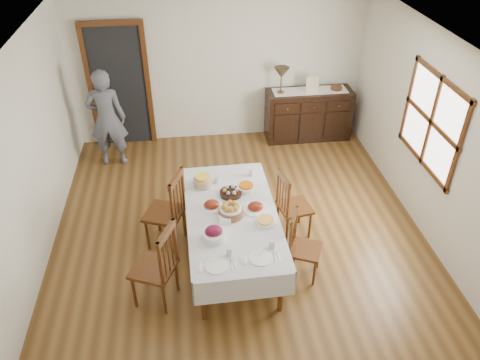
{
  "coord_description": "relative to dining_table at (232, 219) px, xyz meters",
  "views": [
    {
      "loc": [
        -0.6,
        -4.66,
        4.26
      ],
      "look_at": [
        0.0,
        0.1,
        0.95
      ],
      "focal_mm": 35.0,
      "sensor_mm": 36.0,
      "label": 1
    }
  ],
  "objects": [
    {
      "name": "ground",
      "position": [
        0.15,
        0.28,
        -0.65
      ],
      "size": [
        6.0,
        6.0,
        0.0
      ],
      "primitive_type": "plane",
      "color": "brown"
    },
    {
      "name": "room_shell",
      "position": [
        0.0,
        0.7,
        0.99
      ],
      "size": [
        5.02,
        6.02,
        2.65
      ],
      "color": "silver",
      "rests_on": "ground"
    },
    {
      "name": "dining_table",
      "position": [
        0.0,
        0.0,
        0.0
      ],
      "size": [
        1.12,
        2.16,
        0.74
      ],
      "rotation": [
        0.0,
        0.0,
        0.02
      ],
      "color": "silver",
      "rests_on": "ground"
    },
    {
      "name": "chair_left_near",
      "position": [
        -0.89,
        -0.57,
        -0.1
      ],
      "size": [
        0.59,
        0.59,
        1.08
      ],
      "rotation": [
        0.0,
        0.0,
        -1.98
      ],
      "color": "#4E2810",
      "rests_on": "ground"
    },
    {
      "name": "chair_left_far",
      "position": [
        -0.78,
        0.4,
        -0.09
      ],
      "size": [
        0.59,
        0.59,
        1.1
      ],
      "rotation": [
        0.0,
        0.0,
        -1.95
      ],
      "color": "#4E2810",
      "rests_on": "ground"
    },
    {
      "name": "chair_right_near",
      "position": [
        0.8,
        -0.36,
        -0.2
      ],
      "size": [
        0.49,
        0.49,
        0.89
      ],
      "rotation": [
        0.0,
        0.0,
        1.15
      ],
      "color": "#4E2810",
      "rests_on": "ground"
    },
    {
      "name": "chair_right_far",
      "position": [
        0.83,
        0.39,
        -0.15
      ],
      "size": [
        0.48,
        0.48,
        0.98
      ],
      "rotation": [
        0.0,
        0.0,
        1.76
      ],
      "color": "#4E2810",
      "rests_on": "ground"
    },
    {
      "name": "sideboard",
      "position": [
        1.71,
        3.0,
        -0.19
      ],
      "size": [
        1.51,
        0.55,
        0.91
      ],
      "color": "black",
      "rests_on": "ground"
    },
    {
      "name": "person",
      "position": [
        -1.73,
        2.54,
        0.23
      ],
      "size": [
        0.55,
        0.36,
        1.76
      ],
      "primitive_type": "imported",
      "rotation": [
        0.0,
        0.0,
        3.14
      ],
      "color": "#565864",
      "rests_on": "ground"
    },
    {
      "name": "bread_basket",
      "position": [
        -0.02,
        -0.04,
        0.17
      ],
      "size": [
        0.29,
        0.29,
        0.18
      ],
      "color": "brown",
      "rests_on": "dining_table"
    },
    {
      "name": "egg_basket",
      "position": [
        0.03,
        0.37,
        0.12
      ],
      "size": [
        0.28,
        0.28,
        0.11
      ],
      "color": "black",
      "rests_on": "dining_table"
    },
    {
      "name": "ham_platter_a",
      "position": [
        -0.23,
        0.15,
        0.12
      ],
      "size": [
        0.27,
        0.27,
        0.11
      ],
      "color": "white",
      "rests_on": "dining_table"
    },
    {
      "name": "ham_platter_b",
      "position": [
        0.29,
        0.05,
        0.12
      ],
      "size": [
        0.32,
        0.32,
        0.11
      ],
      "color": "white",
      "rests_on": "dining_table"
    },
    {
      "name": "beet_bowl",
      "position": [
        -0.25,
        -0.42,
        0.16
      ],
      "size": [
        0.27,
        0.27,
        0.17
      ],
      "color": "white",
      "rests_on": "dining_table"
    },
    {
      "name": "carrot_bowl",
      "position": [
        0.23,
        0.45,
        0.13
      ],
      "size": [
        0.23,
        0.23,
        0.09
      ],
      "color": "white",
      "rests_on": "dining_table"
    },
    {
      "name": "pineapple_bowl",
      "position": [
        -0.31,
        0.62,
        0.16
      ],
      "size": [
        0.24,
        0.24,
        0.15
      ],
      "color": "tan",
      "rests_on": "dining_table"
    },
    {
      "name": "casserole_dish",
      "position": [
        0.37,
        -0.24,
        0.12
      ],
      "size": [
        0.23,
        0.23,
        0.07
      ],
      "color": "white",
      "rests_on": "dining_table"
    },
    {
      "name": "butter_dish",
      "position": [
        -0.1,
        -0.15,
        0.12
      ],
      "size": [
        0.14,
        0.09,
        0.07
      ],
      "color": "white",
      "rests_on": "dining_table"
    },
    {
      "name": "setting_left",
      "position": [
        -0.21,
        -0.81,
        0.11
      ],
      "size": [
        0.42,
        0.31,
        0.1
      ],
      "color": "white",
      "rests_on": "dining_table"
    },
    {
      "name": "setting_right",
      "position": [
        0.27,
        -0.75,
        0.11
      ],
      "size": [
        0.42,
        0.31,
        0.1
      ],
      "color": "white",
      "rests_on": "dining_table"
    },
    {
      "name": "glass_far_a",
      "position": [
        -0.13,
        0.67,
        0.14
      ],
      "size": [
        0.07,
        0.07,
        0.09
      ],
      "color": "silver",
      "rests_on": "dining_table"
    },
    {
      "name": "glass_far_b",
      "position": [
        0.36,
        0.78,
        0.14
      ],
      "size": [
        0.07,
        0.07,
        0.1
      ],
      "color": "silver",
      "rests_on": "dining_table"
    },
    {
      "name": "runner",
      "position": [
        1.71,
        3.01,
        0.26
      ],
      "size": [
        1.3,
        0.35,
        0.01
      ],
      "color": "white",
      "rests_on": "sideboard"
    },
    {
      "name": "table_lamp",
      "position": [
        1.18,
        2.99,
        0.61
      ],
      "size": [
        0.26,
        0.26,
        0.46
      ],
      "color": "brown",
      "rests_on": "sideboard"
    },
    {
      "name": "picture_frame",
      "position": [
        1.72,
        2.94,
        0.4
      ],
      "size": [
        0.22,
        0.08,
        0.28
      ],
      "color": "beige",
      "rests_on": "sideboard"
    },
    {
      "name": "deco_bowl",
      "position": [
        2.18,
        3.01,
        0.29
      ],
      "size": [
        0.2,
        0.2,
        0.06
      ],
      "color": "#4E2810",
      "rests_on": "sideboard"
    }
  ]
}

